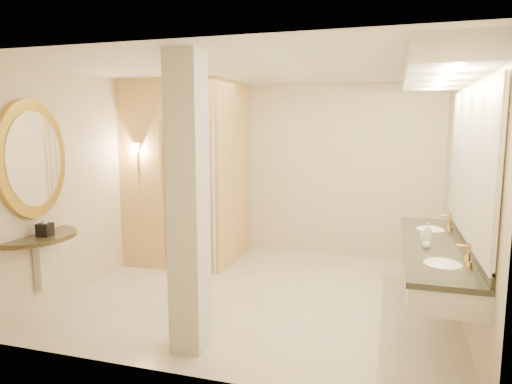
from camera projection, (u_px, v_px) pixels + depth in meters
floor at (261, 293)px, 5.66m from camera, size 4.50×4.50×0.00m
ceiling at (261, 69)px, 5.27m from camera, size 4.50×4.50×0.00m
wall_back at (295, 170)px, 7.36m from camera, size 4.50×0.02×2.70m
wall_front at (191, 217)px, 3.57m from camera, size 4.50×0.02×2.70m
wall_left at (100, 179)px, 6.10m from camera, size 0.02×4.00×2.70m
wall_right at (465, 193)px, 4.82m from camera, size 0.02×4.00×2.70m
toilet_closet at (205, 172)px, 6.69m from camera, size 1.50×1.55×2.70m
wall_sconce at (137, 149)px, 6.36m from camera, size 0.14×0.14×0.42m
vanity at (443, 169)px, 4.48m from camera, size 0.75×2.76×2.09m
console_shelf at (33, 192)px, 4.92m from camera, size 0.98×0.98×1.94m
pillar at (188, 205)px, 4.07m from camera, size 0.30×0.30×2.70m
tissue_box at (45, 230)px, 4.91m from camera, size 0.15×0.15×0.14m
toilet at (218, 230)px, 7.20m from camera, size 0.57×0.87×0.83m
soap_bottle_a at (424, 235)px, 4.67m from camera, size 0.08×0.08×0.14m
soap_bottle_b at (426, 243)px, 4.41m from camera, size 0.10×0.10×0.10m
soap_bottle_c at (428, 233)px, 4.62m from camera, size 0.10×0.10×0.21m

